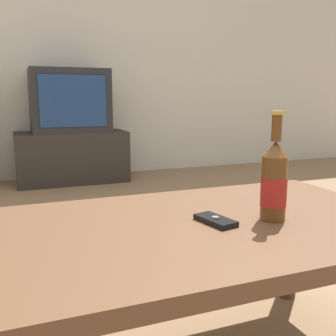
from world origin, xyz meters
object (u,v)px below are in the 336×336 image
(tv_stand, at_px, (72,157))
(television, at_px, (70,101))
(cell_phone, at_px, (215,220))
(beer_bottle, at_px, (274,182))

(tv_stand, xyz_separation_m, television, (0.00, -0.00, 0.50))
(tv_stand, height_order, television, television)
(television, bearing_deg, cell_phone, -90.18)
(television, height_order, beer_bottle, television)
(tv_stand, distance_m, television, 0.50)
(tv_stand, bearing_deg, television, -90.00)
(tv_stand, relative_size, beer_bottle, 3.41)
(television, bearing_deg, beer_bottle, -87.03)
(beer_bottle, bearing_deg, television, 92.97)
(tv_stand, distance_m, beer_bottle, 2.80)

